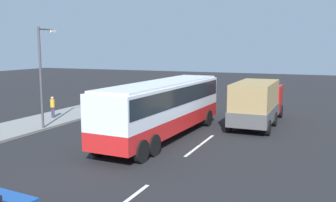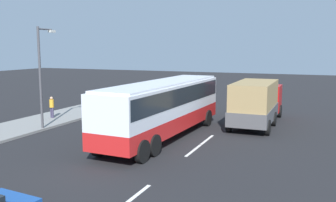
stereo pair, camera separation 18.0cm
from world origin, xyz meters
name	(u,v)px [view 1 (the left image)]	position (x,y,z in m)	size (l,w,h in m)	color
ground_plane	(151,142)	(0.00, 0.00, 0.00)	(120.00, 120.00, 0.00)	black
sidewalk_curb	(23,126)	(0.00, 9.56, 0.07)	(80.00, 4.00, 0.15)	gray
lane_centreline	(210,137)	(2.35, -2.85, 0.00)	(47.25, 0.16, 0.01)	white
coach_bus	(163,103)	(1.10, -0.32, 2.08)	(12.06, 3.19, 3.35)	red
cargo_truck	(257,101)	(7.19, -4.74, 1.65)	(8.25, 2.68, 3.06)	red
pedestrian_at_crossing	(53,106)	(3.06, 9.56, 1.06)	(0.32, 0.32, 1.59)	#38334C
street_lamp	(42,70)	(0.13, 7.77, 3.89)	(1.62, 0.24, 6.50)	#47474C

